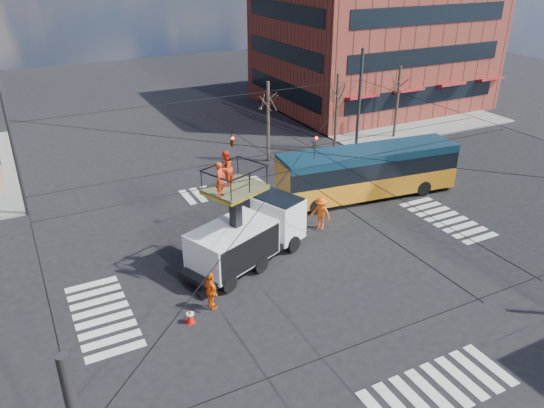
{
  "coord_description": "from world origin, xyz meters",
  "views": [
    {
      "loc": [
        -12.03,
        -20.08,
        14.38
      ],
      "look_at": [
        -0.66,
        1.91,
        2.52
      ],
      "focal_mm": 35.0,
      "sensor_mm": 36.0,
      "label": 1
    }
  ],
  "objects": [
    {
      "name": "tree_c",
      "position": [
        17.0,
        13.5,
        4.63
      ],
      "size": [
        2.0,
        2.0,
        6.0
      ],
      "color": "#382B21",
      "rests_on": "ground"
    },
    {
      "name": "sidewalk_ne",
      "position": [
        21.0,
        21.0,
        0.06
      ],
      "size": [
        18.0,
        18.0,
        0.12
      ],
      "primitive_type": "cube",
      "color": "slate",
      "rests_on": "ground"
    },
    {
      "name": "city_bus",
      "position": [
        7.73,
        4.88,
        1.72
      ],
      "size": [
        11.97,
        3.98,
        3.2
      ],
      "rotation": [
        0.0,
        0.0,
        -0.12
      ],
      "color": "orange",
      "rests_on": "ground"
    },
    {
      "name": "ground",
      "position": [
        0.0,
        0.0,
        0.0
      ],
      "size": [
        120.0,
        120.0,
        0.0
      ],
      "primitive_type": "plane",
      "color": "black",
      "rests_on": "ground"
    },
    {
      "name": "overhead_network",
      "position": [
        -0.07,
        0.4,
        4.29
      ],
      "size": [
        24.24,
        24.24,
        8.0
      ],
      "color": "#2D2D30",
      "rests_on": "ground"
    },
    {
      "name": "tree_b",
      "position": [
        11.0,
        13.5,
        4.63
      ],
      "size": [
        2.0,
        2.0,
        6.0
      ],
      "color": "#382B21",
      "rests_on": "ground"
    },
    {
      "name": "worker_ground",
      "position": [
        -5.54,
        -1.73,
        0.92
      ],
      "size": [
        0.56,
        1.11,
        1.83
      ],
      "primitive_type": "imported",
      "rotation": [
        0.0,
        0.0,
        1.68
      ],
      "color": "orange",
      "rests_on": "ground"
    },
    {
      "name": "flagger",
      "position": [
        2.72,
        2.45,
        0.97
      ],
      "size": [
        1.28,
        1.45,
        1.95
      ],
      "primitive_type": "imported",
      "rotation": [
        0.0,
        0.0,
        -1.02
      ],
      "color": "#F3510F",
      "rests_on": "ground"
    },
    {
      "name": "building_ne",
      "position": [
        21.98,
        23.98,
        7.0
      ],
      "size": [
        20.06,
        16.06,
        14.0
      ],
      "color": "maroon",
      "rests_on": "ground"
    },
    {
      "name": "tree_a",
      "position": [
        5.0,
        13.5,
        4.63
      ],
      "size": [
        2.0,
        2.0,
        6.0
      ],
      "color": "#382B21",
      "rests_on": "ground"
    },
    {
      "name": "crosswalks",
      "position": [
        0.0,
        0.0,
        0.01
      ],
      "size": [
        22.4,
        22.4,
        0.02
      ],
      "primitive_type": null,
      "color": "silver",
      "rests_on": "ground"
    },
    {
      "name": "utility_truck",
      "position": [
        -2.41,
        1.19,
        2.03
      ],
      "size": [
        7.35,
        4.76,
        6.11
      ],
      "rotation": [
        0.0,
        0.0,
        0.39
      ],
      "color": "black",
      "rests_on": "ground"
    },
    {
      "name": "traffic_cone",
      "position": [
        -6.74,
        -2.24,
        0.34
      ],
      "size": [
        0.36,
        0.36,
        0.68
      ],
      "primitive_type": "cone",
      "color": "red",
      "rests_on": "ground"
    }
  ]
}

